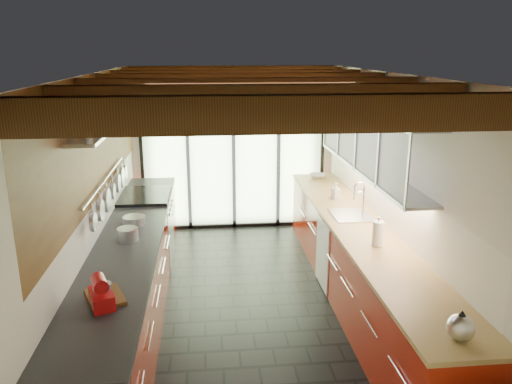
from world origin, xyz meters
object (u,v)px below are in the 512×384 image
(kettle, at_px, (461,326))
(paper_towel, at_px, (378,234))
(stand_mixer, at_px, (101,293))
(bowl, at_px, (317,176))
(soap_bottle, at_px, (336,191))

(kettle, height_order, paper_towel, paper_towel)
(stand_mixer, xyz_separation_m, paper_towel, (2.54, 0.98, 0.03))
(paper_towel, bearing_deg, bowl, 90.00)
(kettle, height_order, bowl, kettle)
(soap_bottle, xyz_separation_m, bowl, (0.00, 1.12, -0.08))
(stand_mixer, distance_m, bowl, 4.55)
(kettle, xyz_separation_m, soap_bottle, (0.00, 3.37, 0.01))
(stand_mixer, bearing_deg, kettle, -15.93)
(soap_bottle, bearing_deg, bowl, 90.00)
(stand_mixer, distance_m, kettle, 2.64)
(paper_towel, height_order, bowl, paper_towel)
(stand_mixer, xyz_separation_m, bowl, (2.54, 3.77, -0.07))
(stand_mixer, bearing_deg, paper_towel, 21.01)
(stand_mixer, bearing_deg, soap_bottle, 46.20)
(soap_bottle, bearing_deg, kettle, -90.00)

